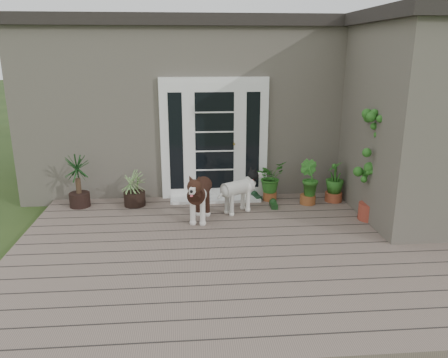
{
  "coord_description": "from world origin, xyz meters",
  "views": [
    {
      "loc": [
        -0.67,
        -5.07,
        2.7
      ],
      "look_at": [
        -0.1,
        1.75,
        0.7
      ],
      "focal_mm": 35.26,
      "sensor_mm": 36.0,
      "label": 1
    }
  ],
  "objects": [
    {
      "name": "herb_b",
      "position": [
        1.4,
        2.07,
        0.4
      ],
      "size": [
        0.52,
        0.52,
        0.56
      ],
      "primitive_type": "imported",
      "rotation": [
        0.0,
        0.0,
        2.22
      ],
      "color": "#185619",
      "rests_on": "deck"
    },
    {
      "name": "house_wing",
      "position": [
        2.9,
        1.5,
        1.55
      ],
      "size": [
        1.6,
        2.4,
        3.1
      ],
      "primitive_type": "cube",
      "color": "#665E54",
      "rests_on": "ground"
    },
    {
      "name": "clog_right",
      "position": [
        0.77,
        1.95,
        0.17
      ],
      "size": [
        0.17,
        0.34,
        0.1
      ],
      "primitive_type": null,
      "rotation": [
        0.0,
        0.0,
        -0.05
      ],
      "color": "#163916",
      "rests_on": "deck"
    },
    {
      "name": "roof_wing",
      "position": [
        2.9,
        1.5,
        3.2
      ],
      "size": [
        1.8,
        2.6,
        0.2
      ],
      "primitive_type": "cube",
      "color": "#2D2826",
      "rests_on": "house_wing"
    },
    {
      "name": "clog_left",
      "position": [
        0.54,
        2.4,
        0.17
      ],
      "size": [
        0.22,
        0.35,
        0.1
      ],
      "primitive_type": null,
      "rotation": [
        0.0,
        0.0,
        0.22
      ],
      "color": "black",
      "rests_on": "deck"
    },
    {
      "name": "roof_main",
      "position": [
        0.0,
        4.65,
        3.2
      ],
      "size": [
        7.6,
        4.2,
        0.2
      ],
      "primitive_type": "cube",
      "color": "#2D2826",
      "rests_on": "house_main"
    },
    {
      "name": "yucca",
      "position": [
        -2.55,
        2.26,
        0.6
      ],
      "size": [
        0.79,
        0.79,
        0.95
      ],
      "primitive_type": null,
      "rotation": [
        0.0,
        0.0,
        -0.22
      ],
      "color": "black",
      "rests_on": "deck"
    },
    {
      "name": "herb_a",
      "position": [
        0.77,
        2.31,
        0.44
      ],
      "size": [
        0.71,
        0.71,
        0.64
      ],
      "primitive_type": "imported",
      "rotation": [
        0.0,
        0.0,
        0.7
      ],
      "color": "#1C4F16",
      "rests_on": "deck"
    },
    {
      "name": "door_unit",
      "position": [
        -0.2,
        2.6,
        1.19
      ],
      "size": [
        1.9,
        0.14,
        2.15
      ],
      "primitive_type": "cube",
      "color": "white",
      "rests_on": "deck"
    },
    {
      "name": "house_main",
      "position": [
        0.0,
        4.65,
        1.55
      ],
      "size": [
        7.4,
        4.0,
        3.1
      ],
      "primitive_type": "cube",
      "color": "#665E54",
      "rests_on": "ground"
    },
    {
      "name": "herb_c",
      "position": [
        1.89,
        2.17,
        0.42
      ],
      "size": [
        0.51,
        0.51,
        0.59
      ],
      "primitive_type": "imported",
      "rotation": [
        0.0,
        0.0,
        4.26
      ],
      "color": "#1D5016",
      "rests_on": "deck"
    },
    {
      "name": "door_step",
      "position": [
        -0.2,
        2.4,
        0.14
      ],
      "size": [
        1.6,
        0.4,
        0.05
      ],
      "primitive_type": "cube",
      "color": "white",
      "rests_on": "deck"
    },
    {
      "name": "deck",
      "position": [
        0.0,
        0.4,
        0.06
      ],
      "size": [
        6.2,
        4.6,
        0.12
      ],
      "primitive_type": "cube",
      "color": "#6B5B4C",
      "rests_on": "ground"
    },
    {
      "name": "sapling",
      "position": [
        2.18,
        1.25,
        1.06
      ],
      "size": [
        0.71,
        0.71,
        1.89
      ],
      "primitive_type": null,
      "rotation": [
        0.0,
        0.0,
        -0.34
      ],
      "color": "#22611B",
      "rests_on": "deck"
    },
    {
      "name": "brindle_dog",
      "position": [
        -0.5,
        1.44,
        0.48
      ],
      "size": [
        0.56,
        0.93,
        0.73
      ],
      "primitive_type": null,
      "rotation": [
        0.0,
        0.0,
        2.91
      ],
      "color": "#331A12",
      "rests_on": "deck"
    },
    {
      "name": "spider_plant",
      "position": [
        -1.61,
        2.24,
        0.45
      ],
      "size": [
        0.78,
        0.78,
        0.65
      ],
      "primitive_type": null,
      "rotation": [
        0.0,
        0.0,
        -0.33
      ],
      "color": "#7E8E57",
      "rests_on": "deck"
    },
    {
      "name": "white_dog",
      "position": [
        0.13,
        1.75,
        0.43
      ],
      "size": [
        0.8,
        0.67,
        0.62
      ],
      "primitive_type": null,
      "rotation": [
        0.0,
        0.0,
        -1.0
      ],
      "color": "white",
      "rests_on": "deck"
    }
  ]
}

